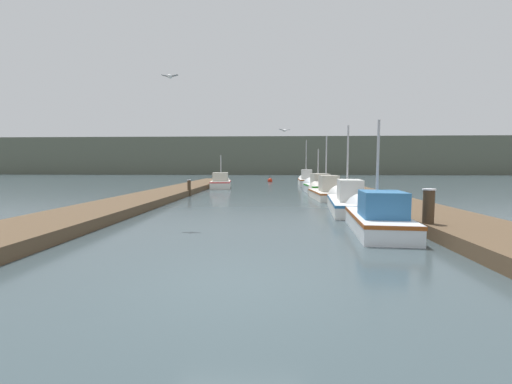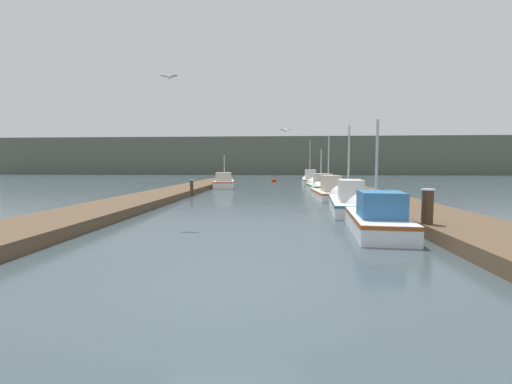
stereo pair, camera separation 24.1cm
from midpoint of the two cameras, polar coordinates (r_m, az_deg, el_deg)
ground_plane at (r=5.93m, az=-3.58°, el=-15.41°), size 200.00×200.00×0.00m
dock_left at (r=22.70m, az=-14.01°, el=-0.23°), size 2.78×40.00×0.37m
dock_right at (r=22.30m, az=18.12°, el=-0.41°), size 2.78×40.00×0.37m
distant_shore_ridge at (r=78.28m, az=3.34°, el=5.93°), size 120.00×16.00×7.85m
fishing_boat_0 at (r=11.35m, az=19.62°, el=-3.88°), size 1.85×4.83×3.80m
fishing_boat_1 at (r=15.98m, az=15.37°, el=-1.41°), size 2.02×6.12×4.16m
fishing_boat_2 at (r=21.22m, az=12.09°, el=0.03°), size 1.76×4.93×4.23m
fishing_boat_3 at (r=25.31m, az=10.89°, el=0.92°), size 1.88×4.72×3.59m
fishing_boat_4 at (r=30.27m, az=-5.05°, el=1.57°), size 2.03×4.89×3.32m
fishing_boat_5 at (r=34.77m, az=9.10°, el=1.94°), size 1.59×5.90×4.82m
mooring_piling_0 at (r=10.76m, az=27.22°, el=-3.11°), size 0.35×0.35×1.36m
mooring_piling_1 at (r=22.76m, az=-10.37°, el=0.73°), size 0.25×0.25×1.06m
channel_buoy at (r=40.72m, az=3.19°, el=1.92°), size 0.57×0.57×1.07m
seagull_lead at (r=12.43m, az=-13.70°, el=18.16°), size 0.55×0.28×0.12m
seagull_1 at (r=16.22m, az=5.36°, el=10.20°), size 0.55×0.31×0.12m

